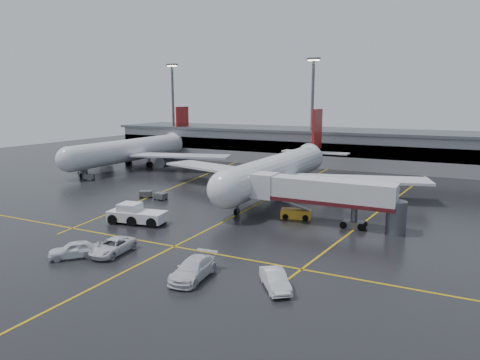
% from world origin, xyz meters
% --- Properties ---
extents(ground, '(220.00, 220.00, 0.00)m').
position_xyz_m(ground, '(0.00, 0.00, 0.00)').
color(ground, black).
rests_on(ground, ground).
extents(apron_line_centre, '(0.25, 90.00, 0.02)m').
position_xyz_m(apron_line_centre, '(0.00, 0.00, 0.01)').
color(apron_line_centre, gold).
rests_on(apron_line_centre, ground).
extents(apron_line_stop, '(60.00, 0.25, 0.02)m').
position_xyz_m(apron_line_stop, '(0.00, -22.00, 0.01)').
color(apron_line_stop, gold).
rests_on(apron_line_stop, ground).
extents(apron_line_left, '(9.99, 69.35, 0.02)m').
position_xyz_m(apron_line_left, '(-20.00, 10.00, 0.01)').
color(apron_line_left, gold).
rests_on(apron_line_left, ground).
extents(apron_line_right, '(7.57, 69.64, 0.02)m').
position_xyz_m(apron_line_right, '(18.00, 10.00, 0.01)').
color(apron_line_right, gold).
rests_on(apron_line_right, ground).
extents(terminal, '(122.00, 19.00, 8.60)m').
position_xyz_m(terminal, '(0.00, 47.93, 4.32)').
color(terminal, gray).
rests_on(terminal, ground).
extents(light_mast_left, '(3.00, 1.20, 25.45)m').
position_xyz_m(light_mast_left, '(-45.00, 42.00, 14.47)').
color(light_mast_left, '#595B60').
rests_on(light_mast_left, ground).
extents(light_mast_mid, '(3.00, 1.20, 25.45)m').
position_xyz_m(light_mast_mid, '(-5.00, 42.00, 14.47)').
color(light_mast_mid, '#595B60').
rests_on(light_mast_mid, ground).
extents(main_airliner, '(48.80, 45.60, 14.10)m').
position_xyz_m(main_airliner, '(0.00, 9.70, 4.21)').
color(main_airliner, silver).
rests_on(main_airliner, ground).
extents(second_airliner, '(48.80, 45.60, 14.10)m').
position_xyz_m(second_airliner, '(-42.00, 21.70, 4.21)').
color(second_airliner, silver).
rests_on(second_airliner, ground).
extents(jet_bridge, '(19.90, 3.40, 6.05)m').
position_xyz_m(jet_bridge, '(11.87, -6.00, 3.93)').
color(jet_bridge, silver).
rests_on(jet_bridge, ground).
extents(pushback_tractor, '(7.92, 4.37, 2.68)m').
position_xyz_m(pushback_tractor, '(-9.92, -16.48, 1.07)').
color(pushback_tractor, silver).
rests_on(pushback_tractor, ground).
extents(belt_loader, '(4.32, 2.70, 2.55)m').
position_xyz_m(belt_loader, '(7.95, -4.84, 0.63)').
color(belt_loader, gold).
rests_on(belt_loader, ground).
extents(service_van_a, '(3.12, 5.86, 1.57)m').
position_xyz_m(service_van_a, '(-4.45, -26.74, 0.78)').
color(service_van_a, white).
rests_on(service_van_a, ground).
extents(service_van_b, '(3.06, 6.38, 1.79)m').
position_xyz_m(service_van_b, '(6.59, -28.38, 0.90)').
color(service_van_b, white).
rests_on(service_van_b, ground).
extents(service_van_c, '(4.30, 4.90, 1.60)m').
position_xyz_m(service_van_c, '(14.04, -27.15, 0.80)').
color(service_van_c, white).
rests_on(service_van_c, ground).
extents(service_van_d, '(4.94, 5.01, 1.71)m').
position_xyz_m(service_van_d, '(-7.16, -29.35, 0.86)').
color(service_van_d, white).
rests_on(service_van_d, ground).
extents(baggage_cart_a, '(2.14, 1.52, 1.12)m').
position_xyz_m(baggage_cart_a, '(-15.33, -4.03, 0.63)').
color(baggage_cart_a, '#595B60').
rests_on(baggage_cart_a, ground).
extents(baggage_cart_b, '(2.38, 2.13, 1.12)m').
position_xyz_m(baggage_cart_b, '(-18.51, -3.74, 0.63)').
color(baggage_cart_b, '#595B60').
rests_on(baggage_cart_b, ground).
extents(baggage_cart_c, '(2.37, 2.04, 1.12)m').
position_xyz_m(baggage_cart_c, '(-10.63, 7.20, 0.63)').
color(baggage_cart_c, '#595B60').
rests_on(baggage_cart_c, ground).
extents(baggage_cart_d, '(2.25, 1.74, 1.12)m').
position_xyz_m(baggage_cart_d, '(-46.23, 9.23, 0.63)').
color(baggage_cart_d, '#595B60').
rests_on(baggage_cart_d, ground).
extents(baggage_cart_e, '(2.38, 2.15, 1.12)m').
position_xyz_m(baggage_cart_e, '(-39.01, 4.06, 0.63)').
color(baggage_cart_e, '#595B60').
rests_on(baggage_cart_e, ground).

